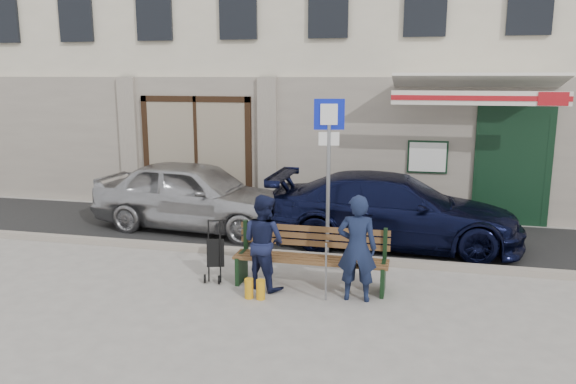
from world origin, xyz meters
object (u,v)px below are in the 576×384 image
(parking_sign, at_px, (329,152))
(man, at_px, (357,248))
(car_silver, at_px, (195,195))
(bench, at_px, (308,258))
(stroller, at_px, (215,254))
(woman, at_px, (264,242))
(car_navy, at_px, (394,210))

(parking_sign, bearing_deg, man, -80.72)
(car_silver, xyz_separation_m, bench, (3.00, -2.77, -0.29))
(bench, bearing_deg, car_silver, 137.22)
(bench, relative_size, man, 1.52)
(car_silver, bearing_deg, man, -123.52)
(stroller, bearing_deg, car_silver, 99.71)
(stroller, bearing_deg, man, -26.34)
(woman, distance_m, stroller, 0.92)
(car_silver, height_order, bench, car_silver)
(bench, distance_m, man, 0.94)
(man, bearing_deg, stroller, -10.79)
(parking_sign, relative_size, woman, 1.93)
(car_navy, height_order, stroller, car_navy)
(parking_sign, xyz_separation_m, bench, (-0.08, -1.45, -1.47))
(man, bearing_deg, woman, -9.44)
(car_navy, height_order, bench, car_navy)
(car_navy, height_order, man, man)
(woman, bearing_deg, parking_sign, -88.32)
(parking_sign, height_order, man, parking_sign)
(man, distance_m, stroller, 2.35)
(bench, xyz_separation_m, stroller, (-1.50, -0.04, -0.03))
(bench, bearing_deg, parking_sign, 86.82)
(man, height_order, stroller, man)
(bench, xyz_separation_m, man, (0.80, -0.37, 0.33))
(car_silver, distance_m, woman, 3.78)
(car_silver, relative_size, bench, 1.82)
(man, xyz_separation_m, woman, (-1.45, 0.17, -0.05))
(car_navy, bearing_deg, parking_sign, 134.81)
(man, relative_size, woman, 1.07)
(car_navy, xyz_separation_m, man, (-0.41, -2.89, 0.10))
(car_navy, xyz_separation_m, bench, (-1.20, -2.53, -0.24))
(parking_sign, bearing_deg, car_silver, 144.39)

